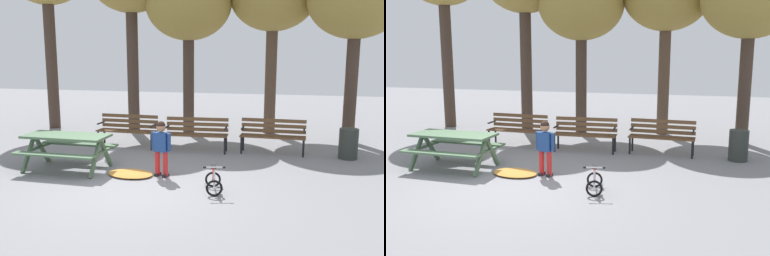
{
  "view_description": "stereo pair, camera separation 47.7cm",
  "coord_description": "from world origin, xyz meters",
  "views": [
    {
      "loc": [
        2.74,
        -7.24,
        2.54
      ],
      "look_at": [
        0.72,
        1.78,
        0.85
      ],
      "focal_mm": 39.79,
      "sensor_mm": 36.0,
      "label": 1
    },
    {
      "loc": [
        3.2,
        -7.12,
        2.54
      ],
      "look_at": [
        0.72,
        1.78,
        0.85
      ],
      "focal_mm": 39.79,
      "sensor_mm": 36.0,
      "label": 2
    }
  ],
  "objects": [
    {
      "name": "ground",
      "position": [
        0.0,
        0.0,
        0.0
      ],
      "size": [
        36.0,
        36.0,
        0.0
      ],
      "primitive_type": "plane",
      "color": "gray"
    },
    {
      "name": "picnic_table",
      "position": [
        -1.83,
        0.85,
        0.59
      ],
      "size": [
        1.83,
        1.38,
        0.79
      ],
      "color": "#4C6B4C",
      "rests_on": "ground"
    },
    {
      "name": "park_bench_far_left",
      "position": [
        -1.37,
        3.26,
        0.51
      ],
      "size": [
        1.62,
        0.52,
        0.85
      ],
      "color": "brown",
      "rests_on": "ground"
    },
    {
      "name": "park_bench_left",
      "position": [
        0.53,
        3.16,
        0.51
      ],
      "size": [
        1.62,
        0.53,
        0.85
      ],
      "color": "brown",
      "rests_on": "ground"
    },
    {
      "name": "park_bench_right",
      "position": [
        2.43,
        3.34,
        0.51
      ],
      "size": [
        1.62,
        0.51,
        0.85
      ],
      "color": "brown",
      "rests_on": "ground"
    },
    {
      "name": "child_standing",
      "position": [
        0.29,
        0.81,
        0.68
      ],
      "size": [
        0.43,
        0.21,
        1.15
      ],
      "color": "red",
      "rests_on": "ground"
    },
    {
      "name": "kids_bicycle",
      "position": [
        1.5,
        0.09,
        0.2
      ],
      "size": [
        0.46,
        0.61,
        0.54
      ],
      "color": "black",
      "rests_on": "ground"
    },
    {
      "name": "leaf_pile",
      "position": [
        -0.35,
        0.73,
        0.04
      ],
      "size": [
        1.06,
        0.81,
        0.07
      ],
      "primitive_type": "ellipsoid",
      "rotation": [
        0.0,
        0.0,
        2.99
      ],
      "color": "#C68438",
      "rests_on": "ground"
    },
    {
      "name": "trash_bin",
      "position": [
        4.21,
        3.17,
        0.36
      ],
      "size": [
        0.44,
        0.44,
        0.72
      ],
      "primitive_type": "cylinder",
      "color": "#2D332D",
      "rests_on": "ground"
    },
    {
      "name": "tree_center",
      "position": [
        -0.25,
        5.59,
        3.88
      ],
      "size": [
        2.6,
        2.6,
        5.03
      ],
      "color": "#423328",
      "rests_on": "ground"
    }
  ]
}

